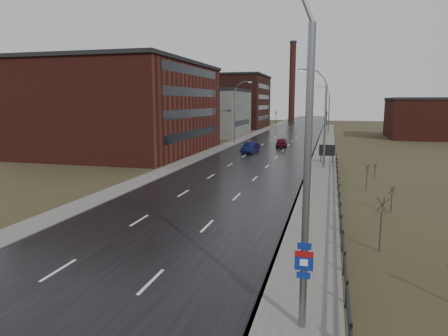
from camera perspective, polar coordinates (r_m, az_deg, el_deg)
The scene contains 24 objects.
ground at distance 16.20m, azimuth -24.75°, elevation -19.71°, with size 320.00×320.00×0.00m, color #2D2819.
road at distance 71.71m, azimuth 7.35°, elevation 3.27°, with size 14.00×300.00×0.06m, color black.
sidewalk_right at distance 46.31m, azimuth 13.73°, elevation -0.23°, with size 3.20×180.00×0.18m, color #595651.
curb_right at distance 46.36m, azimuth 11.85°, elevation -0.15°, with size 0.16×180.00×0.18m, color slate.
sidewalk_left at distance 73.24m, azimuth 0.97°, elevation 3.50°, with size 2.40×260.00×0.12m, color #595651.
warehouse_near at distance 63.47m, azimuth -13.82°, elevation 8.38°, with size 22.44×28.56×13.50m.
warehouse_mid at distance 92.86m, azimuth -2.22°, elevation 7.97°, with size 16.32×20.40×10.50m.
warehouse_far at distance 123.03m, azimuth -0.29°, elevation 9.51°, with size 26.52×24.48×15.50m.
building_right at distance 95.05m, azimuth 27.84°, elevation 6.32°, with size 18.36×16.32×8.50m.
smokestack at distance 161.61m, azimuth 9.72°, elevation 12.11°, with size 2.70×2.70×30.70m.
streetlight_main at distance 12.81m, azimuth 10.43°, elevation 2.10°, with size 3.91×0.29×12.11m.
streetlight_right_mid at distance 46.72m, azimuth 13.91°, elevation 6.95°, with size 3.36×0.28×11.35m.
streetlight_left at distance 74.70m, azimuth 1.73°, elevation 8.06°, with size 3.36×0.28×11.35m.
streetlight_right_far at distance 100.69m, azimuth 14.61°, elevation 8.12°, with size 3.36×0.28×11.35m.
guardrail at distance 29.82m, azimuth 16.23°, elevation -4.41°, with size 0.10×53.05×1.10m.
shrub_c at distance 22.16m, azimuth 21.52°, elevation -7.27°, with size 0.68×0.72×2.89m.
shrub_d at distance 30.25m, azimuth 22.83°, elevation -4.04°, with size 0.45×0.47×1.87m.
shrub_e at distance 36.64m, azimuth 19.74°, elevation -1.15°, with size 0.57×0.60×2.39m.
shrub_f at distance 42.57m, azimuth 20.75°, elevation -0.40°, with size 0.38×0.40×1.56m.
billboard at distance 50.91m, azimuth 14.50°, elevation 2.37°, with size 1.92×0.17×2.43m.
traffic_light_left at distance 131.87m, azimuth 7.47°, elevation 8.05°, with size 0.58×2.73×5.30m.
traffic_light_right at distance 130.72m, azimuth 14.50°, elevation 7.82°, with size 0.58×2.73×5.30m.
car_near at distance 60.13m, azimuth 3.78°, elevation 2.87°, with size 1.66×4.76×1.57m, color #0B0E38.
car_far at distance 69.15m, azimuth 8.23°, elevation 3.64°, with size 1.81×4.50×1.53m, color #4F0D18.
Camera 1 is at (9.47, -10.67, 7.67)m, focal length 32.00 mm.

